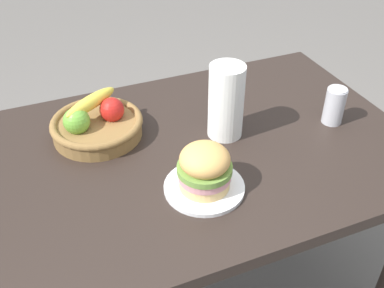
{
  "coord_description": "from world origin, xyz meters",
  "views": [
    {
      "loc": [
        -0.42,
        -1.03,
        1.6
      ],
      "look_at": [
        -0.01,
        -0.06,
        0.81
      ],
      "focal_mm": 42.73,
      "sensor_mm": 36.0,
      "label": 1
    }
  ],
  "objects_px": {
    "sandwich": "(205,167)",
    "soda_can": "(334,106)",
    "paper_towel_roll": "(226,102)",
    "plate": "(204,187)",
    "fruit_basket": "(96,124)"
  },
  "relations": [
    {
      "from": "sandwich",
      "to": "soda_can",
      "type": "relative_size",
      "value": 1.19
    },
    {
      "from": "sandwich",
      "to": "paper_towel_roll",
      "type": "relative_size",
      "value": 0.62
    },
    {
      "from": "plate",
      "to": "sandwich",
      "type": "xyz_separation_m",
      "value": [
        0.0,
        0.0,
        0.07
      ]
    },
    {
      "from": "paper_towel_roll",
      "to": "fruit_basket",
      "type": "bearing_deg",
      "value": 158.77
    },
    {
      "from": "fruit_basket",
      "to": "paper_towel_roll",
      "type": "relative_size",
      "value": 1.21
    },
    {
      "from": "soda_can",
      "to": "fruit_basket",
      "type": "height_order",
      "value": "fruit_basket"
    },
    {
      "from": "sandwich",
      "to": "soda_can",
      "type": "height_order",
      "value": "sandwich"
    },
    {
      "from": "plate",
      "to": "soda_can",
      "type": "relative_size",
      "value": 1.77
    },
    {
      "from": "fruit_basket",
      "to": "plate",
      "type": "bearing_deg",
      "value": -59.65
    },
    {
      "from": "soda_can",
      "to": "plate",
      "type": "bearing_deg",
      "value": -164.91
    },
    {
      "from": "soda_can",
      "to": "fruit_basket",
      "type": "xyz_separation_m",
      "value": [
        -0.74,
        0.22,
        -0.02
      ]
    },
    {
      "from": "plate",
      "to": "sandwich",
      "type": "bearing_deg",
      "value": 90.0
    },
    {
      "from": "fruit_basket",
      "to": "paper_towel_roll",
      "type": "distance_m",
      "value": 0.41
    },
    {
      "from": "plate",
      "to": "soda_can",
      "type": "height_order",
      "value": "soda_can"
    },
    {
      "from": "fruit_basket",
      "to": "soda_can",
      "type": "bearing_deg",
      "value": -16.72
    }
  ]
}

